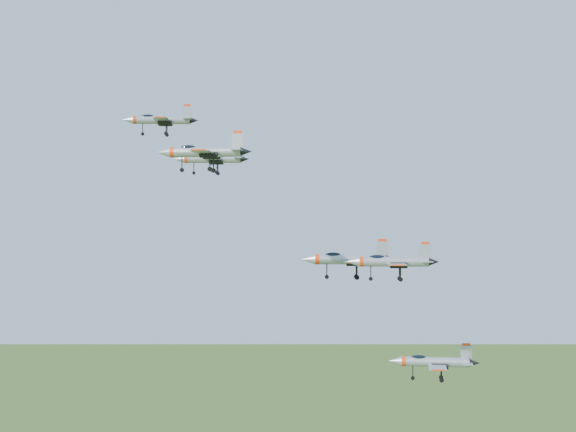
# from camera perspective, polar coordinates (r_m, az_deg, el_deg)

# --- Properties ---
(jet_lead) EXTENTS (12.40, 10.54, 3.37)m
(jet_lead) POSITION_cam_1_polar(r_m,az_deg,el_deg) (134.48, -9.14, 6.76)
(jet_lead) COLOR #979CA2
(jet_left_high) EXTENTS (10.70, 9.02, 2.88)m
(jet_left_high) POSITION_cam_1_polar(r_m,az_deg,el_deg) (113.88, -5.55, 4.07)
(jet_left_high) COLOR #979CA2
(jet_right_high) EXTENTS (11.46, 9.52, 3.06)m
(jet_right_high) POSITION_cam_1_polar(r_m,az_deg,el_deg) (94.76, -6.09, 4.57)
(jet_right_high) COLOR #979CA2
(jet_left_low) EXTENTS (13.60, 11.40, 3.64)m
(jet_left_low) POSITION_cam_1_polar(r_m,az_deg,el_deg) (114.19, 4.25, -3.07)
(jet_left_low) COLOR #979CA2
(jet_right_low) EXTENTS (10.85, 9.06, 2.90)m
(jet_right_low) POSITION_cam_1_polar(r_m,az_deg,el_deg) (93.68, 7.34, -3.23)
(jet_right_low) COLOR #979CA2
(jet_trail) EXTENTS (12.36, 10.21, 3.31)m
(jet_trail) POSITION_cam_1_polar(r_m,az_deg,el_deg) (112.75, 10.24, -10.16)
(jet_trail) COLOR #979CA2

